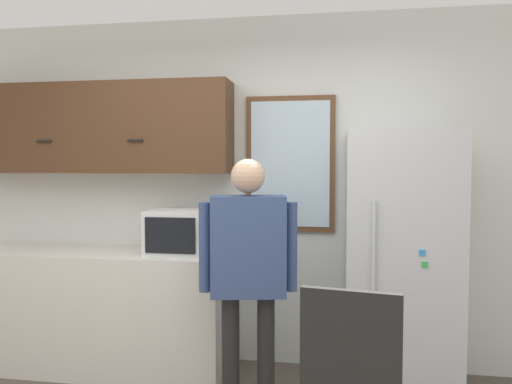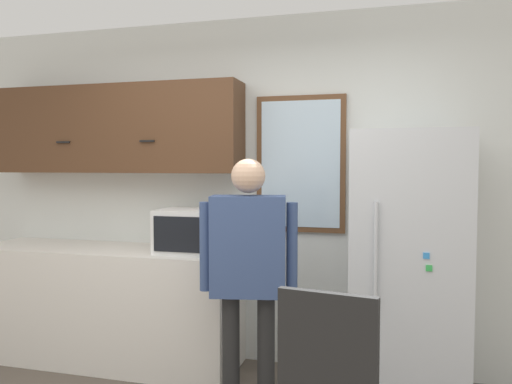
# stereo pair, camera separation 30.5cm
# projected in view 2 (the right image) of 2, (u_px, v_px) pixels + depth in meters

# --- Properties ---
(back_wall) EXTENTS (6.00, 0.06, 2.70)m
(back_wall) POSITION_uv_depth(u_px,v_px,m) (258.00, 191.00, 3.94)
(back_wall) COLOR silver
(back_wall) RESTS_ON ground_plane
(counter) EXTENTS (2.11, 0.63, 0.91)m
(counter) POSITION_uv_depth(u_px,v_px,m) (107.00, 304.00, 3.96)
(counter) COLOR silver
(counter) RESTS_ON ground_plane
(upper_cabinets) EXTENTS (2.11, 0.33, 0.70)m
(upper_cabinets) POSITION_uv_depth(u_px,v_px,m) (115.00, 130.00, 4.04)
(upper_cabinets) COLOR #51331E
(microwave) EXTENTS (0.52, 0.40, 0.32)m
(microwave) POSITION_uv_depth(u_px,v_px,m) (194.00, 231.00, 3.70)
(microwave) COLOR white
(microwave) RESTS_ON counter
(person) EXTENTS (0.60, 0.31, 1.60)m
(person) POSITION_uv_depth(u_px,v_px,m) (248.00, 260.00, 3.09)
(person) COLOR black
(person) RESTS_ON ground_plane
(refrigerator) EXTENTS (0.73, 0.73, 1.78)m
(refrigerator) POSITION_uv_depth(u_px,v_px,m) (408.00, 266.00, 3.30)
(refrigerator) COLOR silver
(refrigerator) RESTS_ON ground_plane
(window) EXTENTS (0.68, 0.05, 1.04)m
(window) POSITION_uv_depth(u_px,v_px,m) (301.00, 164.00, 3.80)
(window) COLOR brown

